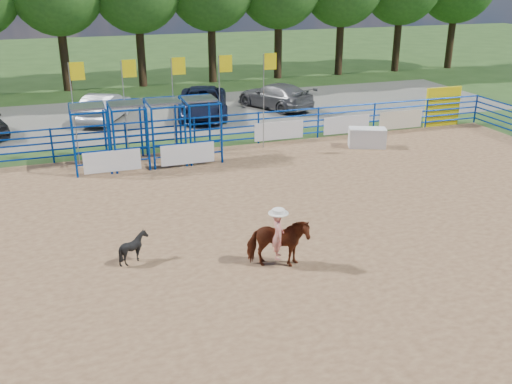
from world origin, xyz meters
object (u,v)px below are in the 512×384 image
at_px(announcer_table, 367,138).
at_px(calf, 134,247).
at_px(car_d, 275,96).
at_px(car_b, 105,107).
at_px(horse_and_rider, 278,239).
at_px(car_c, 203,103).

height_order(announcer_table, calf, announcer_table).
bearing_deg(car_d, car_b, -25.52).
distance_m(horse_and_rider, car_b, 18.29).
distance_m(car_c, car_d, 4.49).
bearing_deg(car_c, calf, -95.80).
xyz_separation_m(calf, car_b, (0.62, 16.52, 0.30)).
height_order(car_b, car_d, car_b).
bearing_deg(car_b, calf, 112.45).
bearing_deg(car_d, horse_and_rider, 44.88).
distance_m(calf, car_b, 16.54).
bearing_deg(horse_and_rider, car_d, 69.79).
relative_size(horse_and_rider, calf, 2.74).
relative_size(calf, car_c, 0.15).
height_order(calf, car_b, car_b).
xyz_separation_m(horse_and_rider, car_c, (2.17, 17.27, -0.05)).
height_order(horse_and_rider, car_d, horse_and_rider).
xyz_separation_m(horse_and_rider, car_d, (6.60, 17.94, -0.11)).
distance_m(horse_and_rider, car_d, 19.12).
bearing_deg(car_d, car_c, -16.30).
relative_size(calf, car_b, 0.19).
distance_m(announcer_table, car_c, 9.83).
relative_size(announcer_table, horse_and_rider, 0.70).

